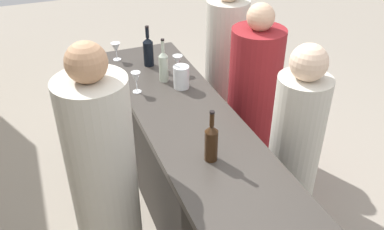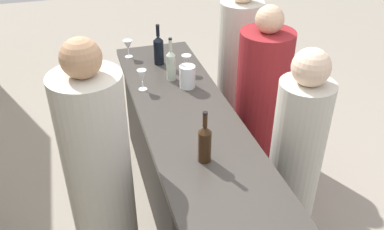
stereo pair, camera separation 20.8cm
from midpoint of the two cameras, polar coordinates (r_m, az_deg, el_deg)
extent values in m
plane|color=#9E9384|center=(3.23, 1.91, -14.59)|extent=(12.00, 12.00, 0.00)
cube|color=#2A2723|center=(2.93, 2.06, -8.84)|extent=(2.45, 0.53, 0.86)
cube|color=#3D3833|center=(2.65, 2.25, -1.43)|extent=(2.53, 0.61, 0.05)
cylinder|color=#331E0F|center=(2.27, 4.36, -4.38)|extent=(0.07, 0.07, 0.19)
cone|color=#331E0F|center=(2.20, 4.48, -2.06)|extent=(0.07, 0.07, 0.04)
cylinder|color=#331E0F|center=(2.17, 4.55, -0.82)|extent=(0.03, 0.03, 0.08)
cylinder|color=black|center=(2.15, 4.60, 0.19)|extent=(0.03, 0.03, 0.01)
cylinder|color=#B7C6B2|center=(3.08, -0.94, 6.47)|extent=(0.07, 0.07, 0.20)
cone|color=#B7C6B2|center=(3.03, -0.96, 8.46)|extent=(0.07, 0.07, 0.04)
cylinder|color=#B7C6B2|center=(3.01, -0.97, 9.51)|extent=(0.02, 0.02, 0.08)
cylinder|color=black|center=(2.99, -0.98, 10.34)|extent=(0.03, 0.03, 0.01)
cylinder|color=black|center=(3.33, -2.78, 8.53)|extent=(0.08, 0.08, 0.19)
cone|color=black|center=(3.29, -2.83, 10.38)|extent=(0.08, 0.08, 0.04)
cylinder|color=black|center=(3.26, -2.86, 11.35)|extent=(0.03, 0.03, 0.08)
cylinder|color=black|center=(3.25, -2.88, 12.12)|extent=(0.03, 0.03, 0.01)
cylinder|color=white|center=(3.24, 1.08, 5.94)|extent=(0.06, 0.06, 0.00)
cylinder|color=white|center=(3.22, 1.09, 6.46)|extent=(0.01, 0.01, 0.06)
cone|color=white|center=(3.19, 1.10, 7.54)|extent=(0.08, 0.08, 0.07)
cylinder|color=white|center=(3.00, -4.76, 3.50)|extent=(0.06, 0.06, 0.00)
cylinder|color=white|center=(2.98, -4.79, 4.05)|extent=(0.01, 0.01, 0.06)
cone|color=white|center=(2.95, -4.86, 5.33)|extent=(0.07, 0.07, 0.09)
cylinder|color=white|center=(3.51, -6.95, 7.90)|extent=(0.07, 0.07, 0.00)
cylinder|color=white|center=(3.50, -6.98, 8.39)|extent=(0.01, 0.01, 0.06)
cone|color=white|center=(3.47, -7.06, 9.46)|extent=(0.08, 0.08, 0.08)
cylinder|color=silver|center=(2.99, 1.36, 5.23)|extent=(0.12, 0.12, 0.16)
cylinder|color=beige|center=(2.87, 15.90, -6.63)|extent=(0.38, 0.38, 1.22)
sphere|color=beige|center=(2.50, 18.33, 6.17)|extent=(0.23, 0.23, 0.23)
cylinder|color=beige|center=(3.79, 7.84, 5.48)|extent=(0.37, 0.37, 1.32)
cylinder|color=maroon|center=(3.30, 11.11, 0.54)|extent=(0.46, 0.46, 1.29)
sphere|color=#D8AD8C|center=(2.98, 12.62, 12.63)|extent=(0.20, 0.20, 0.20)
cylinder|color=beige|center=(2.51, -10.08, -9.31)|extent=(0.39, 0.39, 1.42)
sphere|color=tan|center=(2.07, -12.20, 7.58)|extent=(0.21, 0.21, 0.21)
camera|label=1|loc=(0.10, -87.71, 1.46)|focal=38.97mm
camera|label=2|loc=(0.10, 92.29, -1.46)|focal=38.97mm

